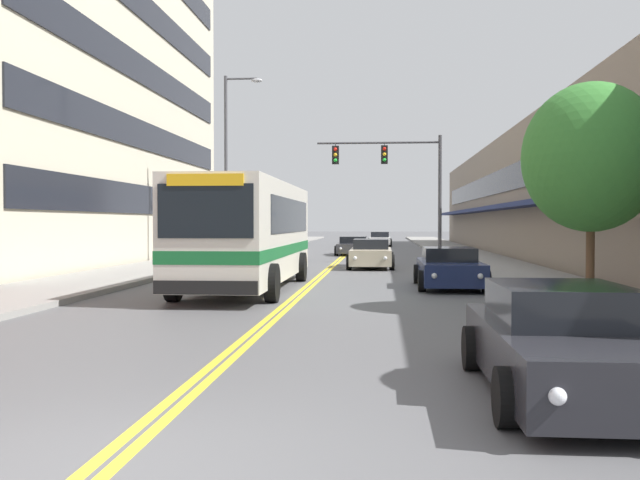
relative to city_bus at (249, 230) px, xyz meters
name	(u,v)px	position (x,y,z in m)	size (l,w,h in m)	color
ground_plane	(343,256)	(1.75, 21.06, -1.82)	(240.00, 240.00, 0.00)	#565659
sidewalk_left	(223,255)	(-5.62, 21.06, -1.74)	(3.73, 106.00, 0.15)	gray
sidewalk_right	(467,256)	(9.11, 21.06, -1.74)	(3.73, 106.00, 0.15)	gray
centre_line	(343,256)	(1.75, 21.06, -1.82)	(0.34, 106.00, 0.01)	yellow
office_tower_left	(29,11)	(-13.72, 13.14, 10.89)	(12.08, 29.22, 25.42)	beige
storefront_row_right	(574,195)	(15.21, 21.06, 1.83)	(9.10, 68.00, 7.31)	gray
city_bus	(249,230)	(0.00, 0.00, 0.00)	(2.86, 10.83, 3.23)	silver
car_beige_parked_left_near	(236,254)	(-2.53, 10.27, -1.22)	(2.18, 4.93, 1.26)	#BCAD89
car_slate_blue_parked_left_mid	(263,248)	(-2.50, 17.27, -1.20)	(2.03, 4.89, 1.34)	#475675
car_charcoal_parked_right_foreground	(562,344)	(6.19, -13.07, -1.22)	(1.99, 4.60, 1.30)	#232328
car_navy_parked_right_mid	(449,269)	(6.18, 0.92, -1.23)	(2.09, 4.74, 1.25)	#19234C
car_white_moving_lead	(380,239)	(3.89, 40.18, -1.23)	(2.03, 4.77, 1.24)	white
car_dark_grey_moving_second	(353,246)	(2.26, 23.27, -1.27)	(2.17, 4.75, 1.16)	#38383D
car_champagne_moving_third	(371,254)	(3.58, 10.52, -1.21)	(2.06, 4.88, 1.29)	beige
traffic_signal_mast	(397,172)	(4.82, 14.29, 2.75)	(6.24, 0.38, 6.40)	#47474C
street_lamp_left_far	(230,155)	(-3.34, 12.75, 3.50)	(1.90, 0.28, 9.20)	#47474C
street_tree_right_mid	(591,157)	(8.74, -5.17, 1.68)	(3.05, 3.05, 5.03)	brown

